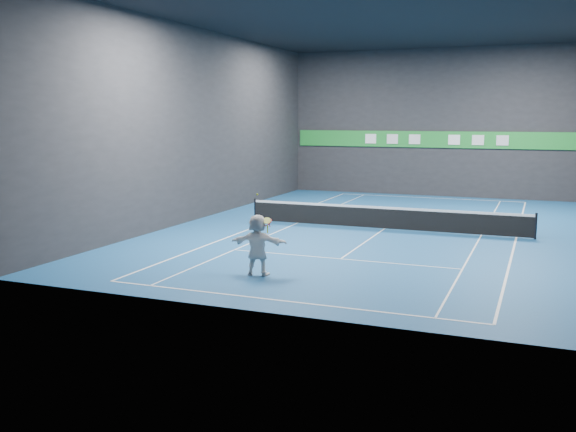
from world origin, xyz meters
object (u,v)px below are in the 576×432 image
at_px(player, 258,245).
at_px(tennis_racket, 268,223).
at_px(tennis_net, 384,217).
at_px(tennis_ball, 257,194).

relative_size(player, tennis_racket, 4.00).
height_order(player, tennis_net, player).
bearing_deg(tennis_racket, player, -171.47).
bearing_deg(tennis_net, player, -100.20).
xyz_separation_m(tennis_ball, tennis_racket, (0.38, -0.09, -0.86)).
relative_size(tennis_ball, tennis_net, 0.00).
height_order(player, tennis_ball, tennis_ball).
bearing_deg(player, tennis_net, -109.09).
xyz_separation_m(player, tennis_net, (1.72, 9.55, -0.42)).
bearing_deg(tennis_racket, tennis_ball, 166.99).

